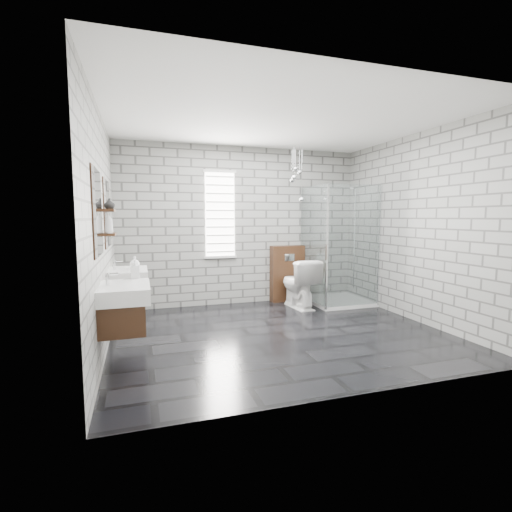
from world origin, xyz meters
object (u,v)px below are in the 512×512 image
vanity_left (120,294)px  cistern_panel (287,273)px  vanity_right (125,277)px  shower_enclosure (336,276)px  toilet (299,283)px

vanity_left → cistern_panel: bearing=40.6°
vanity_right → shower_enclosure: 3.48m
vanity_left → shower_enclosure: size_ratio=0.77×
shower_enclosure → toilet: size_ratio=2.48×
vanity_right → vanity_left: bearing=-90.0°
cistern_panel → toilet: size_ratio=1.22×
shower_enclosure → toilet: shower_enclosure is taller
vanity_left → toilet: 3.28m
vanity_left → toilet: vanity_left is taller
toilet → vanity_left: bearing=29.4°
vanity_left → cistern_panel: (2.71, 2.32, -0.26)m
vanity_left → vanity_right: bearing=90.0°
vanity_right → toilet: 2.81m
vanity_right → toilet: vanity_right is taller
vanity_right → cistern_panel: vanity_right is taller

